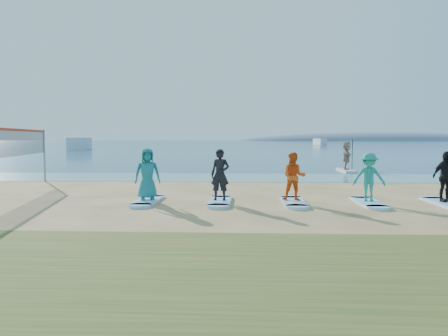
{
  "coord_description": "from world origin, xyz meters",
  "views": [
    {
      "loc": [
        -0.32,
        -12.58,
        2.12
      ],
      "look_at": [
        -1.03,
        2.0,
        1.1
      ],
      "focal_mm": 35.0,
      "sensor_mm": 36.0,
      "label": 1
    }
  ],
  "objects_px": {
    "student_0": "(147,174)",
    "student_1": "(220,175)",
    "boat_offshore_b": "(320,145)",
    "student_3": "(369,177)",
    "volleyball_net": "(13,143)",
    "surfboard_3": "(368,202)",
    "paddleboard": "(346,170)",
    "student_4": "(445,177)",
    "paddleboarder": "(347,156)",
    "student_2": "(294,177)",
    "surfboard_2": "(294,202)",
    "surfboard_4": "(444,203)",
    "surfboard_0": "(148,201)",
    "surfboard_1": "(220,201)",
    "boat_offshore_a": "(80,150)"
  },
  "relations": [
    {
      "from": "student_0",
      "to": "student_1",
      "type": "relative_size",
      "value": 1.01
    },
    {
      "from": "boat_offshore_b",
      "to": "student_3",
      "type": "height_order",
      "value": "student_3"
    },
    {
      "from": "volleyball_net",
      "to": "surfboard_3",
      "type": "relative_size",
      "value": 4.05
    },
    {
      "from": "paddleboard",
      "to": "surfboard_3",
      "type": "height_order",
      "value": "paddleboard"
    },
    {
      "from": "student_1",
      "to": "student_3",
      "type": "height_order",
      "value": "student_1"
    },
    {
      "from": "student_1",
      "to": "paddleboard",
      "type": "bearing_deg",
      "value": 72.02
    },
    {
      "from": "volleyball_net",
      "to": "student_4",
      "type": "relative_size",
      "value": 5.58
    },
    {
      "from": "paddleboard",
      "to": "paddleboarder",
      "type": "relative_size",
      "value": 1.72
    },
    {
      "from": "volleyball_net",
      "to": "paddleboarder",
      "type": "height_order",
      "value": "volleyball_net"
    },
    {
      "from": "student_2",
      "to": "surfboard_3",
      "type": "xyz_separation_m",
      "value": [
        2.38,
        0.0,
        -0.82
      ]
    },
    {
      "from": "student_3",
      "to": "surfboard_2",
      "type": "bearing_deg",
      "value": -170.99
    },
    {
      "from": "student_1",
      "to": "surfboard_2",
      "type": "bearing_deg",
      "value": 9.76
    },
    {
      "from": "surfboard_2",
      "to": "surfboard_4",
      "type": "distance_m",
      "value": 4.76
    },
    {
      "from": "paddleboarder",
      "to": "student_1",
      "type": "height_order",
      "value": "paddleboarder"
    },
    {
      "from": "paddleboard",
      "to": "surfboard_0",
      "type": "relative_size",
      "value": 1.36
    },
    {
      "from": "surfboard_1",
      "to": "student_3",
      "type": "height_order",
      "value": "student_3"
    },
    {
      "from": "surfboard_0",
      "to": "boat_offshore_b",
      "type": "bearing_deg",
      "value": 77.7
    },
    {
      "from": "surfboard_4",
      "to": "student_4",
      "type": "relative_size",
      "value": 1.38
    },
    {
      "from": "boat_offshore_b",
      "to": "surfboard_4",
      "type": "relative_size",
      "value": 2.98
    },
    {
      "from": "boat_offshore_b",
      "to": "student_4",
      "type": "distance_m",
      "value": 114.49
    },
    {
      "from": "boat_offshore_a",
      "to": "student_1",
      "type": "relative_size",
      "value": 5.33
    },
    {
      "from": "surfboard_1",
      "to": "surfboard_4",
      "type": "relative_size",
      "value": 1.0
    },
    {
      "from": "volleyball_net",
      "to": "student_4",
      "type": "height_order",
      "value": "volleyball_net"
    },
    {
      "from": "student_1",
      "to": "surfboard_3",
      "type": "distance_m",
      "value": 4.84
    },
    {
      "from": "boat_offshore_a",
      "to": "surfboard_3",
      "type": "bearing_deg",
      "value": -70.36
    },
    {
      "from": "student_0",
      "to": "student_4",
      "type": "relative_size",
      "value": 1.06
    },
    {
      "from": "boat_offshore_a",
      "to": "surfboard_1",
      "type": "xyz_separation_m",
      "value": [
        28.3,
        -61.36,
        0.04
      ]
    },
    {
      "from": "surfboard_2",
      "to": "student_4",
      "type": "height_order",
      "value": "student_4"
    },
    {
      "from": "surfboard_3",
      "to": "paddleboard",
      "type": "bearing_deg",
      "value": 80.0
    },
    {
      "from": "paddleboard",
      "to": "student_0",
      "type": "distance_m",
      "value": 16.66
    },
    {
      "from": "paddleboard",
      "to": "student_2",
      "type": "xyz_separation_m",
      "value": [
        -4.79,
        -13.62,
        0.81
      ]
    },
    {
      "from": "paddleboarder",
      "to": "student_1",
      "type": "distance_m",
      "value": 15.39
    },
    {
      "from": "student_2",
      "to": "student_3",
      "type": "height_order",
      "value": "student_2"
    },
    {
      "from": "paddleboarder",
      "to": "student_0",
      "type": "distance_m",
      "value": 16.64
    },
    {
      "from": "student_3",
      "to": "surfboard_4",
      "type": "distance_m",
      "value": 2.52
    },
    {
      "from": "student_0",
      "to": "student_2",
      "type": "xyz_separation_m",
      "value": [
        4.76,
        0.0,
        -0.07
      ]
    },
    {
      "from": "paddleboard",
      "to": "boat_offshore_a",
      "type": "xyz_separation_m",
      "value": [
        -35.47,
        47.74,
        -0.06
      ]
    },
    {
      "from": "student_0",
      "to": "surfboard_3",
      "type": "xyz_separation_m",
      "value": [
        7.15,
        0.0,
        -0.89
      ]
    },
    {
      "from": "student_0",
      "to": "student_3",
      "type": "xyz_separation_m",
      "value": [
        7.15,
        0.0,
        -0.07
      ]
    },
    {
      "from": "surfboard_2",
      "to": "boat_offshore_b",
      "type": "bearing_deg",
      "value": 80.02
    },
    {
      "from": "boat_offshore_a",
      "to": "surfboard_2",
      "type": "xyz_separation_m",
      "value": [
        30.68,
        -61.36,
        0.04
      ]
    },
    {
      "from": "volleyball_net",
      "to": "boat_offshore_b",
      "type": "distance_m",
      "value": 115.4
    },
    {
      "from": "surfboard_3",
      "to": "surfboard_1",
      "type": "bearing_deg",
      "value": 180.0
    },
    {
      "from": "surfboard_3",
      "to": "surfboard_4",
      "type": "distance_m",
      "value": 2.38
    },
    {
      "from": "student_2",
      "to": "student_3",
      "type": "distance_m",
      "value": 2.38
    },
    {
      "from": "paddleboarder",
      "to": "student_4",
      "type": "xyz_separation_m",
      "value": [
        -0.02,
        -13.62,
        -0.1
      ]
    },
    {
      "from": "paddleboard",
      "to": "surfboard_0",
      "type": "distance_m",
      "value": 16.64
    },
    {
      "from": "volleyball_net",
      "to": "student_1",
      "type": "height_order",
      "value": "volleyball_net"
    },
    {
      "from": "volleyball_net",
      "to": "student_1",
      "type": "relative_size",
      "value": 5.36
    },
    {
      "from": "surfboard_0",
      "to": "student_0",
      "type": "bearing_deg",
      "value": -90.0
    }
  ]
}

